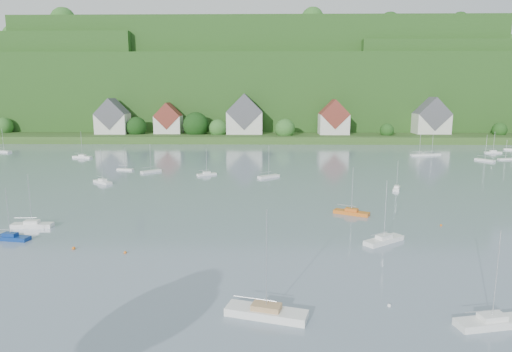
{
  "coord_description": "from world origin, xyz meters",
  "views": [
    {
      "loc": [
        13.94,
        -15.47,
        20.56
      ],
      "look_at": [
        12.26,
        75.0,
        4.0
      ],
      "focal_mm": 31.31,
      "sensor_mm": 36.0,
      "label": 1
    }
  ],
  "objects_px": {
    "near_sailboat_1": "(10,237)",
    "near_sailboat_6": "(32,224)",
    "near_sailboat_3": "(384,239)",
    "near_sailboat_4": "(492,321)",
    "near_sailboat_2": "(266,312)",
    "near_sailboat_5": "(351,212)"
  },
  "relations": [
    {
      "from": "near_sailboat_2",
      "to": "near_sailboat_5",
      "type": "relative_size",
      "value": 1.26
    },
    {
      "from": "near_sailboat_3",
      "to": "near_sailboat_2",
      "type": "bearing_deg",
      "value": -163.63
    },
    {
      "from": "near_sailboat_1",
      "to": "near_sailboat_3",
      "type": "bearing_deg",
      "value": 8.9
    },
    {
      "from": "near_sailboat_1",
      "to": "near_sailboat_6",
      "type": "height_order",
      "value": "near_sailboat_6"
    },
    {
      "from": "near_sailboat_2",
      "to": "near_sailboat_6",
      "type": "xyz_separation_m",
      "value": [
        -36.74,
        28.09,
        -0.06
      ]
    },
    {
      "from": "near_sailboat_3",
      "to": "near_sailboat_5",
      "type": "distance_m",
      "value": 15.09
    },
    {
      "from": "near_sailboat_3",
      "to": "near_sailboat_4",
      "type": "bearing_deg",
      "value": -117.03
    },
    {
      "from": "near_sailboat_2",
      "to": "near_sailboat_3",
      "type": "distance_m",
      "value": 27.3
    },
    {
      "from": "near_sailboat_2",
      "to": "near_sailboat_3",
      "type": "relative_size",
      "value": 1.17
    },
    {
      "from": "near_sailboat_3",
      "to": "near_sailboat_5",
      "type": "height_order",
      "value": "near_sailboat_3"
    },
    {
      "from": "near_sailboat_5",
      "to": "near_sailboat_6",
      "type": "xyz_separation_m",
      "value": [
        -51.71,
        -8.54,
        0.01
      ]
    },
    {
      "from": "near_sailboat_6",
      "to": "near_sailboat_1",
      "type": "bearing_deg",
      "value": -92.31
    },
    {
      "from": "near_sailboat_3",
      "to": "near_sailboat_4",
      "type": "xyz_separation_m",
      "value": [
        3.64,
        -22.96,
        0.0
      ]
    },
    {
      "from": "near_sailboat_4",
      "to": "near_sailboat_5",
      "type": "distance_m",
      "value": 38.33
    },
    {
      "from": "near_sailboat_5",
      "to": "near_sailboat_2",
      "type": "bearing_deg",
      "value": -84.3
    },
    {
      "from": "near_sailboat_4",
      "to": "near_sailboat_6",
      "type": "bearing_deg",
      "value": 141.29
    },
    {
      "from": "near_sailboat_5",
      "to": "near_sailboat_4",
      "type": "bearing_deg",
      "value": -54.09
    },
    {
      "from": "near_sailboat_1",
      "to": "near_sailboat_2",
      "type": "bearing_deg",
      "value": -21.66
    },
    {
      "from": "near_sailboat_4",
      "to": "near_sailboat_3",
      "type": "bearing_deg",
      "value": 87.59
    },
    {
      "from": "near_sailboat_1",
      "to": "near_sailboat_3",
      "type": "distance_m",
      "value": 53.32
    },
    {
      "from": "near_sailboat_3",
      "to": "near_sailboat_6",
      "type": "relative_size",
      "value": 1.06
    },
    {
      "from": "near_sailboat_1",
      "to": "near_sailboat_6",
      "type": "relative_size",
      "value": 0.9
    }
  ]
}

